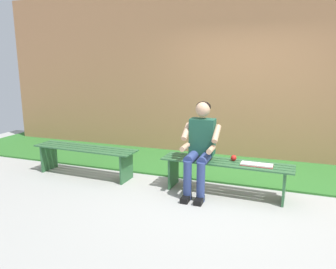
{
  "coord_description": "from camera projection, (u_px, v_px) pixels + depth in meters",
  "views": [
    {
      "loc": [
        -0.72,
        4.32,
        1.78
      ],
      "look_at": [
        0.79,
        0.15,
        0.81
      ],
      "focal_mm": 35.13,
      "sensor_mm": 36.0,
      "label": 1
    }
  ],
  "objects": [
    {
      "name": "bench_near",
      "position": [
        226.0,
        169.0,
        4.51
      ],
      "size": [
        1.8,
        0.48,
        0.46
      ],
      "rotation": [
        0.0,
        0.0,
        -0.04
      ],
      "color": "#2D6038",
      "rests_on": "ground"
    },
    {
      "name": "bench_far",
      "position": [
        85.0,
        154.0,
        5.26
      ],
      "size": [
        1.75,
        0.47,
        0.46
      ],
      "rotation": [
        0.0,
        0.0,
        -0.04
      ],
      "color": "#2D6038",
      "rests_on": "ground"
    },
    {
      "name": "ground_plane",
      "position": [
        119.0,
        212.0,
        4.04
      ],
      "size": [
        10.0,
        7.0,
        0.04
      ],
      "primitive_type": "cube",
      "color": "#9E9E99"
    },
    {
      "name": "brick_wall",
      "position": [
        221.0,
        74.0,
        6.23
      ],
      "size": [
        9.5,
        0.24,
        3.15
      ],
      "primitive_type": "cube",
      "color": "#B27A51",
      "rests_on": "ground"
    },
    {
      "name": "person_seated",
      "position": [
        200.0,
        144.0,
        4.46
      ],
      "size": [
        0.5,
        0.69,
        1.27
      ],
      "color": "#1E513D",
      "rests_on": "ground"
    },
    {
      "name": "grass_strip",
      "position": [
        181.0,
        156.0,
        6.34
      ],
      "size": [
        9.0,
        2.3,
        0.03
      ],
      "primitive_type": "cube",
      "color": "#2D6B28",
      "rests_on": "ground"
    },
    {
      "name": "book_open",
      "position": [
        257.0,
        165.0,
        4.31
      ],
      "size": [
        0.42,
        0.17,
        0.02
      ],
      "rotation": [
        0.0,
        0.0,
        -0.04
      ],
      "color": "white",
      "rests_on": "bench_near"
    },
    {
      "name": "apple",
      "position": [
        234.0,
        158.0,
        4.51
      ],
      "size": [
        0.08,
        0.08,
        0.08
      ],
      "primitive_type": "sphere",
      "color": "red",
      "rests_on": "bench_near"
    }
  ]
}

